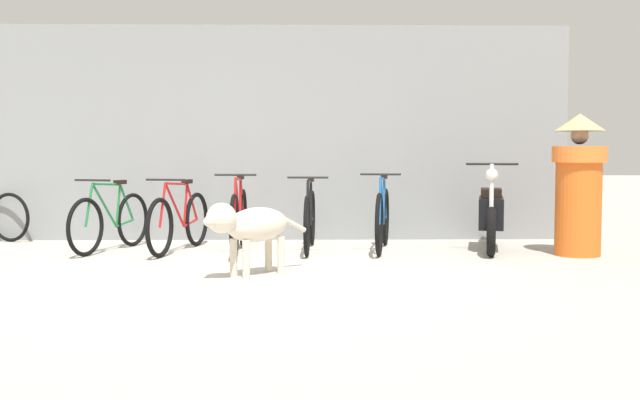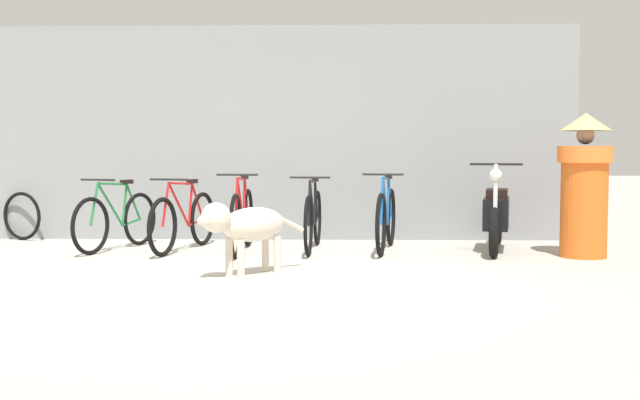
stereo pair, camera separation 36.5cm
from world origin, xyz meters
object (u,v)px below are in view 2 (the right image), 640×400
(person_in_robes, at_px, (584,183))
(bicycle_1, at_px, (184,221))
(bicycle_2, at_px, (242,219))
(bicycle_0, at_px, (117,220))
(bicycle_4, at_px, (386,219))
(stray_dog, at_px, (246,225))
(spare_tire_left, at_px, (22,216))
(motorcycle, at_px, (496,216))
(bicycle_3, at_px, (313,219))

(person_in_robes, bearing_deg, bicycle_1, 6.80)
(bicycle_1, height_order, bicycle_2, bicycle_2)
(bicycle_0, xyz_separation_m, bicycle_2, (1.51, -0.15, 0.03))
(bicycle_4, height_order, stray_dog, bicycle_4)
(bicycle_4, bearing_deg, person_in_robes, 87.34)
(bicycle_0, bearing_deg, person_in_robes, 104.44)
(bicycle_2, bearing_deg, bicycle_0, -95.33)
(bicycle_4, bearing_deg, stray_dog, -27.88)
(stray_dog, height_order, spare_tire_left, stray_dog)
(bicycle_0, bearing_deg, bicycle_1, 105.51)
(motorcycle, xyz_separation_m, spare_tire_left, (-6.01, 0.90, -0.09))
(motorcycle, bearing_deg, person_in_robes, 73.28)
(bicycle_1, distance_m, bicycle_3, 1.52)
(bicycle_3, relative_size, motorcycle, 0.97)
(person_in_robes, bearing_deg, stray_dog, 32.83)
(stray_dog, relative_size, spare_tire_left, 1.51)
(spare_tire_left, bearing_deg, bicycle_0, -31.25)
(stray_dog, bearing_deg, bicycle_2, -126.49)
(bicycle_1, xyz_separation_m, bicycle_2, (0.70, -0.09, 0.03))
(bicycle_1, height_order, spare_tire_left, bicycle_1)
(bicycle_1, height_order, stray_dog, bicycle_1)
(bicycle_2, bearing_deg, motorcycle, 93.86)
(person_in_robes, bearing_deg, bicycle_2, 7.26)
(bicycle_4, relative_size, stray_dog, 1.78)
(bicycle_0, xyz_separation_m, bicycle_1, (0.81, -0.06, 0.00))
(bicycle_0, height_order, bicycle_3, bicycle_3)
(bicycle_4, bearing_deg, spare_tire_left, -91.15)
(bicycle_2, relative_size, bicycle_3, 1.01)
(bicycle_0, relative_size, bicycle_1, 0.91)
(bicycle_1, bearing_deg, motorcycle, 105.31)
(bicycle_1, height_order, person_in_robes, person_in_robes)
(bicycle_2, height_order, spare_tire_left, bicycle_2)
(stray_dog, bearing_deg, person_in_robes, 155.70)
(bicycle_0, bearing_deg, stray_dog, 63.58)
(bicycle_2, bearing_deg, stray_dog, 8.99)
(bicycle_3, height_order, bicycle_4, bicycle_4)
(bicycle_2, height_order, bicycle_3, bicycle_2)
(bicycle_0, relative_size, bicycle_4, 0.89)
(bicycle_3, bearing_deg, motorcycle, 93.88)
(bicycle_0, relative_size, bicycle_3, 0.88)
(motorcycle, height_order, person_in_robes, person_in_robes)
(motorcycle, relative_size, stray_dog, 1.86)
(motorcycle, distance_m, stray_dog, 3.28)
(stray_dog, relative_size, person_in_robes, 0.61)
(bicycle_2, xyz_separation_m, bicycle_3, (0.82, 0.17, -0.01))
(bicycle_4, distance_m, person_in_robes, 2.23)
(bicycle_2, bearing_deg, person_in_robes, 85.60)
(bicycle_0, relative_size, bicycle_2, 0.87)
(spare_tire_left, bearing_deg, stray_dog, -39.81)
(motorcycle, xyz_separation_m, person_in_robes, (0.85, -0.50, 0.41))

